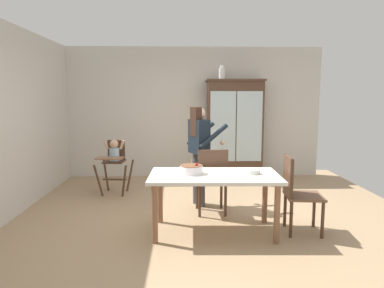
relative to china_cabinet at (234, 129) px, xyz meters
The scene contains 12 objects.
ground_plane 2.71m from the china_cabinet, 109.42° to the right, with size 6.24×6.24×0.00m, color tan.
wall_back 0.93m from the china_cabinet, 162.45° to the left, with size 5.32×0.06×2.70m, color beige.
wall_left 4.21m from the china_cabinet, 145.66° to the right, with size 0.06×5.32×2.70m, color beige.
china_cabinet is the anchor object (origin of this frame).
ceramic_vase 1.16m from the china_cabinet, behind, with size 0.13×0.13×0.27m.
high_chair_with_toddler 2.53m from the china_cabinet, 154.22° to the right, with size 0.62×0.72×0.95m.
adult_person 1.95m from the china_cabinet, 114.59° to the right, with size 0.65×0.64×1.53m.
dining_table 2.99m from the china_cabinet, 103.34° to the right, with size 1.61×0.90×0.74m.
birthday_cake 3.01m from the china_cabinet, 108.70° to the right, with size 0.28×0.28×0.19m.
serving_bowl 2.88m from the china_cabinet, 94.13° to the right, with size 0.18×0.18×0.06m, color silver.
dining_chair_far_side 2.38m from the china_cabinet, 106.31° to the right, with size 0.46×0.46×0.96m.
dining_chair_right_end 2.96m from the china_cabinet, 83.57° to the right, with size 0.48×0.48×0.96m.
Camera 1 is at (-0.25, -4.68, 1.69)m, focal length 32.50 mm.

